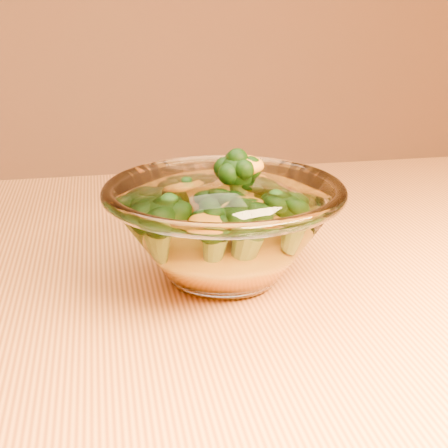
{
  "coord_description": "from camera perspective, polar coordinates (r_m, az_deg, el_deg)",
  "views": [
    {
      "loc": [
        -0.18,
        -0.52,
        1.01
      ],
      "look_at": [
        -0.08,
        0.01,
        0.81
      ],
      "focal_mm": 50.0,
      "sensor_mm": 36.0,
      "label": 1
    }
  ],
  "objects": [
    {
      "name": "broccoli_heap",
      "position": [
        0.57,
        -0.81,
        1.18
      ],
      "size": [
        0.15,
        0.14,
        0.09
      ],
      "color": "black",
      "rests_on": "cheese_sauce"
    },
    {
      "name": "table",
      "position": [
        0.66,
        6.96,
        -12.46
      ],
      "size": [
        1.2,
        0.8,
        0.75
      ],
      "color": "#CD843D",
      "rests_on": "ground"
    },
    {
      "name": "cheese_sauce",
      "position": [
        0.58,
        0.0,
        -2.35
      ],
      "size": [
        0.13,
        0.13,
        0.04
      ],
      "primitive_type": "ellipsoid",
      "color": "orange",
      "rests_on": "glass_bowl"
    },
    {
      "name": "glass_bowl",
      "position": [
        0.58,
        0.0,
        -0.45
      ],
      "size": [
        0.22,
        0.22,
        0.1
      ],
      "color": "white",
      "rests_on": "table"
    }
  ]
}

